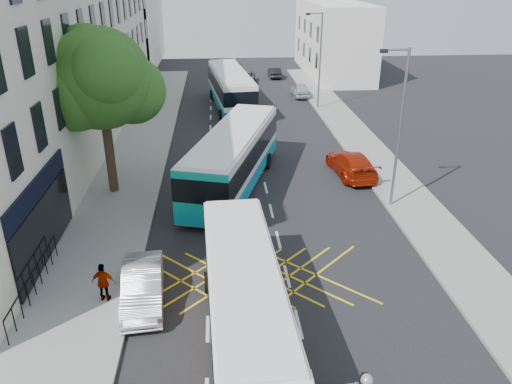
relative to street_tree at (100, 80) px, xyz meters
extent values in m
cube|color=gray|center=(0.01, 0.03, -6.22)|extent=(5.00, 70.00, 0.15)
cube|color=gray|center=(16.01, 0.03, -6.22)|extent=(3.00, 70.00, 0.15)
cube|color=beige|center=(-5.49, 9.53, 0.21)|extent=(8.00, 45.00, 13.00)
cube|color=black|center=(-1.44, -6.97, -2.89)|extent=(0.12, 7.00, 0.90)
cube|color=black|center=(-1.44, -6.97, -4.69)|extent=(0.12, 7.00, 2.60)
cube|color=silver|center=(-5.49, 40.03, -1.29)|extent=(8.00, 20.00, 10.00)
cube|color=silver|center=(19.51, 33.03, -2.29)|extent=(6.00, 18.00, 8.00)
cylinder|color=#382619|center=(0.01, 0.03, -3.94)|extent=(0.50, 0.50, 4.40)
sphere|color=#1B5117|center=(0.01, 0.03, 0.06)|extent=(5.20, 5.20, 5.20)
sphere|color=#1B5117|center=(1.41, 0.83, -0.74)|extent=(3.60, 3.60, 3.60)
sphere|color=#1B5117|center=(-1.19, -0.57, -0.54)|extent=(3.80, 3.80, 3.80)
sphere|color=#1B5117|center=(0.61, -1.27, 0.66)|extent=(3.40, 3.40, 3.40)
sphere|color=#1B5117|center=(-0.79, 1.13, 1.06)|extent=(3.20, 3.20, 3.20)
cylinder|color=slate|center=(14.81, -2.97, -2.14)|extent=(0.14, 0.14, 8.00)
cylinder|color=slate|center=(14.21, -2.97, 1.76)|extent=(1.20, 0.10, 0.10)
cube|color=black|center=(13.61, -2.97, 1.71)|extent=(0.35, 0.15, 0.18)
cylinder|color=slate|center=(14.81, 17.03, -2.14)|extent=(0.14, 0.14, 8.00)
cylinder|color=slate|center=(14.21, 17.03, 1.76)|extent=(1.20, 0.10, 0.10)
cube|color=black|center=(13.61, 17.03, 1.71)|extent=(0.35, 0.15, 0.18)
cube|color=silver|center=(6.57, -12.44, -4.76)|extent=(2.70, 10.14, 2.42)
cube|color=silver|center=(6.57, -12.44, -3.50)|extent=(2.51, 9.93, 0.11)
cube|color=black|center=(6.57, -12.44, -4.42)|extent=(2.77, 10.20, 1.01)
cube|color=orange|center=(6.57, -12.44, -5.61)|extent=(2.76, 10.19, 0.69)
cylinder|color=black|center=(5.31, -9.75, -5.88)|extent=(0.29, 0.83, 0.82)
cylinder|color=black|center=(7.59, -9.65, -5.88)|extent=(0.29, 0.83, 0.82)
cube|color=silver|center=(6.71, 0.39, -4.50)|extent=(5.99, 12.01, 2.83)
cube|color=silver|center=(6.71, 0.39, -3.03)|extent=(5.72, 11.73, 0.13)
cube|color=black|center=(6.71, 0.39, -4.10)|extent=(6.07, 12.09, 1.17)
cube|color=#0D8AA3|center=(6.71, 0.39, -5.49)|extent=(6.06, 12.08, 0.80)
cube|color=#0C9687|center=(5.00, -5.19, -4.48)|extent=(2.62, 0.89, 2.67)
cube|color=#FF0C0C|center=(3.96, -4.89, -5.22)|extent=(0.26, 0.13, 0.25)
cube|color=#FF0C0C|center=(6.03, -5.52, -5.22)|extent=(0.26, 0.13, 0.25)
cylinder|color=black|center=(6.37, 3.85, -5.81)|extent=(0.57, 1.01, 0.96)
cylinder|color=black|center=(8.93, 3.07, -5.81)|extent=(0.57, 1.01, 0.96)
cylinder|color=black|center=(4.28, -2.99, -5.81)|extent=(0.57, 1.01, 0.96)
cylinder|color=black|center=(6.83, -3.78, -5.81)|extent=(0.57, 1.01, 0.96)
cube|color=silver|center=(7.12, 17.90, -4.49)|extent=(3.94, 12.04, 2.85)
cube|color=silver|center=(7.12, 17.90, -3.02)|extent=(3.70, 11.78, 0.13)
cube|color=black|center=(7.12, 17.90, -4.09)|extent=(4.00, 12.10, 1.18)
cube|color=#0B7D92|center=(7.12, 17.90, -5.49)|extent=(3.99, 12.09, 0.81)
cube|color=white|center=(7.75, 12.05, -4.47)|extent=(2.72, 0.39, 2.69)
cube|color=#FF0C0C|center=(6.67, 11.92, -5.22)|extent=(0.25, 0.09, 0.25)
cube|color=#FF0C0C|center=(8.84, 12.16, -5.22)|extent=(0.25, 0.09, 0.25)
cylinder|color=black|center=(5.44, 20.96, -5.81)|extent=(0.40, 0.99, 0.97)
cylinder|color=black|center=(8.11, 21.25, -5.81)|extent=(0.40, 0.99, 0.97)
cylinder|color=black|center=(6.21, 13.80, -5.81)|extent=(0.40, 0.99, 0.97)
cylinder|color=black|center=(8.88, 14.09, -5.81)|extent=(0.40, 0.99, 0.97)
cylinder|color=slate|center=(9.39, -15.97, -5.12)|extent=(0.67, 0.10, 0.04)
sphere|color=#99999E|center=(9.45, -16.63, -4.34)|extent=(0.33, 0.33, 0.33)
imported|color=#ACAEB4|center=(2.91, -10.21, -5.61)|extent=(1.82, 4.28, 1.37)
imported|color=#9E1D06|center=(13.84, 1.58, -5.58)|extent=(2.46, 5.10, 1.43)
imported|color=#46494E|center=(9.02, 28.27, -5.68)|extent=(2.46, 4.57, 1.22)
imported|color=#B4B6BC|center=(14.01, 21.75, -5.65)|extent=(1.59, 3.79, 1.28)
imported|color=black|center=(12.55, 31.11, -5.71)|extent=(1.28, 3.55, 1.16)
imported|color=gray|center=(1.51, -10.19, -5.37)|extent=(0.95, 0.51, 1.54)
camera|label=1|loc=(5.89, -25.93, 5.20)|focal=35.00mm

